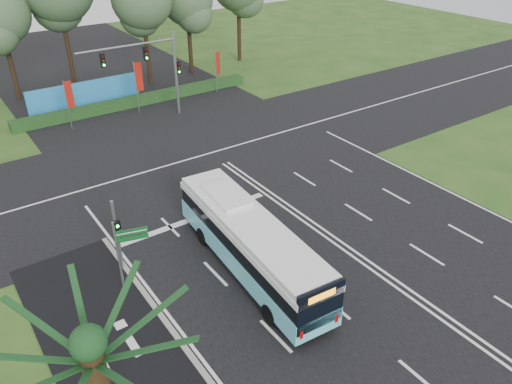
% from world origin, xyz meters
% --- Properties ---
extents(ground, '(120.00, 120.00, 0.00)m').
position_xyz_m(ground, '(0.00, 0.00, 0.00)').
color(ground, '#264C19').
rests_on(ground, ground).
extents(road_main, '(20.00, 120.00, 0.04)m').
position_xyz_m(road_main, '(0.00, 0.00, 0.02)').
color(road_main, black).
rests_on(road_main, ground).
extents(road_cross, '(120.00, 14.00, 0.05)m').
position_xyz_m(road_cross, '(0.00, 12.00, 0.03)').
color(road_cross, black).
rests_on(road_cross, ground).
extents(bike_path, '(5.00, 18.00, 0.06)m').
position_xyz_m(bike_path, '(-12.50, -3.00, 0.03)').
color(bike_path, black).
rests_on(bike_path, ground).
extents(kerb_strip, '(0.25, 18.00, 0.12)m').
position_xyz_m(kerb_strip, '(-10.10, -3.00, 0.06)').
color(kerb_strip, gray).
rests_on(kerb_strip, ground).
extents(city_bus, '(3.21, 11.49, 3.26)m').
position_xyz_m(city_bus, '(-4.97, -0.71, 1.64)').
color(city_bus, '#5DC3D7').
rests_on(city_bus, ground).
extents(pedestrian_signal, '(0.37, 0.44, 4.00)m').
position_xyz_m(pedestrian_signal, '(-10.20, 3.03, 2.19)').
color(pedestrian_signal, gray).
rests_on(pedestrian_signal, ground).
extents(street_sign, '(1.48, 0.47, 3.91)m').
position_xyz_m(street_sign, '(-10.45, 1.40, 2.47)').
color(street_sign, gray).
rests_on(street_sign, ground).
extents(banner_flag_left, '(0.60, 0.06, 4.07)m').
position_xyz_m(banner_flag_left, '(-6.56, 22.28, 2.68)').
color(banner_flag_left, gray).
rests_on(banner_flag_left, ground).
extents(banner_flag_mid, '(0.68, 0.11, 4.60)m').
position_xyz_m(banner_flag_mid, '(-0.67, 22.31, 3.00)').
color(banner_flag_mid, gray).
rests_on(banner_flag_mid, ground).
extents(banner_flag_right, '(0.56, 0.21, 3.95)m').
position_xyz_m(banner_flag_right, '(7.73, 23.34, 2.60)').
color(banner_flag_right, gray).
rests_on(banner_flag_right, ground).
extents(palm_tree, '(3.20, 3.20, 7.65)m').
position_xyz_m(palm_tree, '(-14.50, -8.00, 6.44)').
color(palm_tree, '#382614').
rests_on(palm_tree, ground).
extents(traffic_light_gantry, '(8.41, 0.28, 7.00)m').
position_xyz_m(traffic_light_gantry, '(0.21, 20.50, 4.66)').
color(traffic_light_gantry, gray).
rests_on(traffic_light_gantry, ground).
extents(hedge, '(22.00, 1.20, 0.80)m').
position_xyz_m(hedge, '(0.00, 24.50, 0.40)').
color(hedge, '#143816').
rests_on(hedge, ground).
extents(blue_hoarding, '(10.00, 0.30, 2.20)m').
position_xyz_m(blue_hoarding, '(-4.00, 27.00, 1.10)').
color(blue_hoarding, '#237BBD').
rests_on(blue_hoarding, ground).
extents(eucalyptus_row, '(42.56, 9.31, 12.71)m').
position_xyz_m(eucalyptus_row, '(-1.79, 31.69, 8.11)').
color(eucalyptus_row, black).
rests_on(eucalyptus_row, ground).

